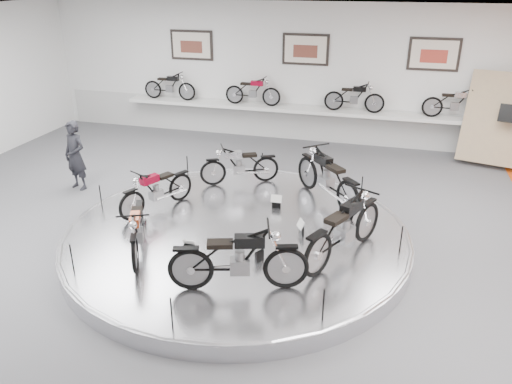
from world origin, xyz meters
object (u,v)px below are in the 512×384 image
(display_platform, at_px, (237,236))
(visitor, at_px, (75,156))
(bike_c, at_px, (157,189))
(bike_e, at_px, (238,259))
(shelf, at_px, (302,110))
(bike_f, at_px, (345,228))
(bike_b, at_px, (240,165))
(bike_a, at_px, (327,177))
(bike_d, at_px, (137,229))

(display_platform, xyz_separation_m, visitor, (-4.41, 1.55, 0.67))
(bike_c, height_order, bike_e, bike_e)
(bike_e, bearing_deg, display_platform, 91.36)
(shelf, xyz_separation_m, bike_f, (2.02, -6.86, -0.14))
(bike_c, relative_size, bike_e, 0.86)
(bike_b, bearing_deg, bike_e, 80.26)
(bike_a, height_order, bike_d, bike_a)
(bike_b, xyz_separation_m, bike_c, (-1.19, -1.77, 0.00))
(bike_d, bearing_deg, bike_e, 49.96)
(bike_f, bearing_deg, display_platform, 103.13)
(bike_b, bearing_deg, bike_d, 50.64)
(bike_a, relative_size, bike_c, 1.23)
(display_platform, relative_size, bike_a, 3.40)
(shelf, distance_m, bike_d, 7.76)
(bike_c, distance_m, visitor, 2.86)
(shelf, height_order, visitor, visitor)
(bike_d, bearing_deg, bike_a, 112.91)
(bike_a, distance_m, bike_b, 2.08)
(bike_e, height_order, visitor, visitor)
(bike_b, height_order, visitor, visitor)
(bike_f, height_order, visitor, visitor)
(bike_a, height_order, bike_f, bike_f)
(bike_d, distance_m, visitor, 4.12)
(bike_d, height_order, visitor, visitor)
(bike_f, bearing_deg, shelf, 42.40)
(shelf, bearing_deg, bike_f, -73.62)
(shelf, bearing_deg, bike_d, -100.18)
(bike_a, xyz_separation_m, bike_b, (-2.03, 0.44, -0.10))
(bike_e, distance_m, visitor, 6.04)
(bike_d, xyz_separation_m, bike_e, (1.97, -0.58, 0.08))
(bike_e, bearing_deg, bike_f, 26.74)
(display_platform, height_order, bike_a, bike_a)
(bike_a, height_order, bike_b, bike_a)
(bike_d, relative_size, bike_f, 0.81)
(bike_a, height_order, visitor, visitor)
(bike_c, height_order, bike_f, bike_f)
(display_platform, height_order, bike_e, bike_e)
(bike_c, bearing_deg, bike_e, 73.29)
(shelf, distance_m, bike_c, 6.28)
(bike_a, xyz_separation_m, bike_d, (-2.79, -2.95, -0.10))
(shelf, xyz_separation_m, bike_e, (0.60, -8.22, -0.17))
(bike_c, bearing_deg, display_platform, 103.68)
(bike_b, relative_size, visitor, 0.93)
(shelf, relative_size, visitor, 6.73)
(shelf, height_order, bike_d, bike_d)
(shelf, bearing_deg, bike_c, -106.64)
(bike_e, xyz_separation_m, bike_f, (1.41, 1.35, 0.03))
(display_platform, bearing_deg, bike_d, -137.98)
(display_platform, xyz_separation_m, bike_e, (0.60, -1.82, 0.68))
(display_platform, height_order, bike_c, bike_c)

